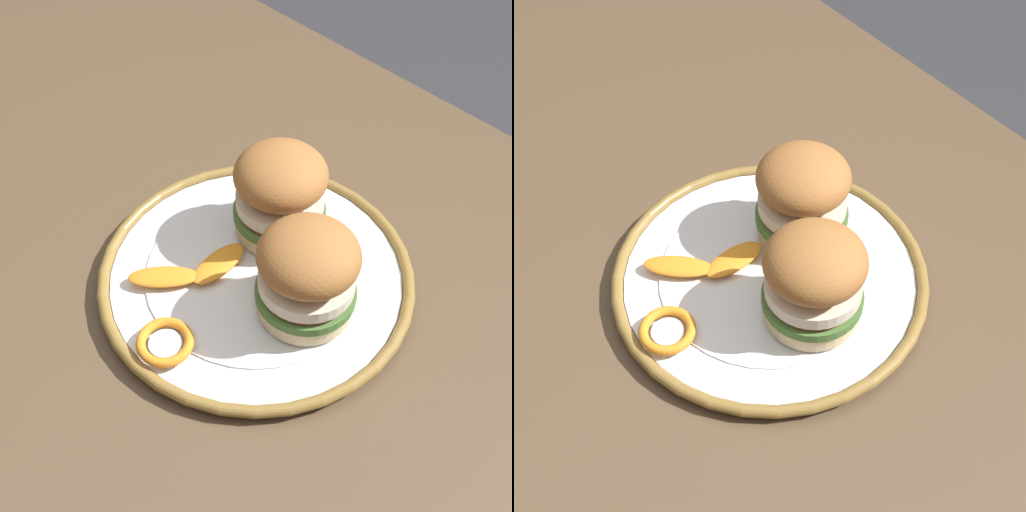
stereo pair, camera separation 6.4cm
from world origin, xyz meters
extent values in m
cube|color=brown|center=(0.00, 0.00, 0.69)|extent=(1.38, 0.84, 0.03)
cube|color=brown|center=(0.63, -0.36, 0.34)|extent=(0.06, 0.06, 0.68)
cylinder|color=white|center=(0.02, -0.04, 0.72)|extent=(0.29, 0.29, 0.01)
torus|color=olive|center=(0.02, -0.04, 0.72)|extent=(0.32, 0.32, 0.01)
cylinder|color=white|center=(0.02, -0.04, 0.72)|extent=(0.22, 0.22, 0.00)
cylinder|color=beige|center=(0.04, -0.10, 0.74)|extent=(0.09, 0.09, 0.02)
cylinder|color=#477033|center=(0.04, -0.10, 0.75)|extent=(0.10, 0.10, 0.01)
cylinder|color=#BC3828|center=(0.04, -0.10, 0.76)|extent=(0.08, 0.08, 0.01)
cylinder|color=silver|center=(0.04, -0.10, 0.77)|extent=(0.09, 0.09, 0.01)
ellipsoid|color=#A36633|center=(0.04, -0.10, 0.80)|extent=(0.13, 0.13, 0.05)
cylinder|color=beige|center=(-0.05, -0.04, 0.74)|extent=(0.09, 0.09, 0.02)
cylinder|color=#477033|center=(-0.05, -0.04, 0.75)|extent=(0.10, 0.10, 0.01)
cylinder|color=#BC3828|center=(-0.05, -0.04, 0.76)|extent=(0.08, 0.08, 0.01)
cylinder|color=silver|center=(-0.05, -0.04, 0.77)|extent=(0.09, 0.09, 0.01)
ellipsoid|color=#A36633|center=(-0.05, -0.04, 0.80)|extent=(0.13, 0.13, 0.05)
torus|color=orange|center=(0.01, 0.08, 0.73)|extent=(0.07, 0.07, 0.01)
cylinder|color=#F4E5C6|center=(0.01, 0.08, 0.73)|extent=(0.03, 0.03, 0.00)
ellipsoid|color=orange|center=(0.05, -0.02, 0.73)|extent=(0.03, 0.07, 0.01)
ellipsoid|color=orange|center=(0.07, 0.03, 0.73)|extent=(0.07, 0.07, 0.01)
camera|label=1|loc=(-0.30, 0.27, 1.27)|focal=49.05mm
camera|label=2|loc=(-0.34, 0.22, 1.27)|focal=49.05mm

